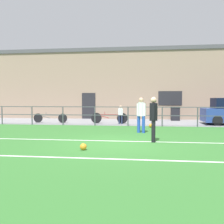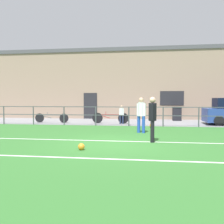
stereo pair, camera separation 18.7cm
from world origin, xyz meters
TOP-DOWN VIEW (x-y plane):
  - ground at (0.00, 0.00)m, footprint 60.00×44.00m
  - field_line_touchline at (0.00, 0.50)m, footprint 36.00×0.11m
  - field_line_hash at (0.00, -2.37)m, footprint 36.00×0.11m
  - pavement_strip at (0.00, 8.50)m, footprint 48.00×5.00m
  - perimeter_fence at (0.00, 6.00)m, footprint 36.07×0.07m
  - clubhouse_facade at (-0.00, 12.20)m, footprint 28.00×2.56m
  - player_goalkeeper at (1.29, 0.52)m, footprint 0.29×0.46m
  - player_striker at (0.81, 3.01)m, footprint 0.43×0.29m
  - soccer_ball_match at (1.33, 5.37)m, footprint 0.22×0.22m
  - soccer_ball_spare at (-0.92, -1.32)m, footprint 0.21×0.21m
  - spectator_child at (-0.54, 7.03)m, footprint 0.32×0.21m
  - bicycle_parked_0 at (-5.28, 7.20)m, footprint 2.32×0.04m
  - bicycle_parked_1 at (-1.30, 7.20)m, footprint 2.39×0.04m
  - trash_bin_0 at (3.23, 10.02)m, footprint 0.65×0.56m

SIDE VIEW (x-z plane):
  - ground at x=0.00m, z-range -0.04..0.00m
  - field_line_touchline at x=0.00m, z-range 0.00..0.00m
  - field_line_hash at x=0.00m, z-range 0.00..0.00m
  - pavement_strip at x=0.00m, z-range 0.00..0.02m
  - soccer_ball_spare at x=-0.92m, z-range 0.00..0.21m
  - soccer_ball_match at x=1.33m, z-range 0.00..0.22m
  - bicycle_parked_0 at x=-5.28m, z-range -0.02..0.70m
  - bicycle_parked_1 at x=-1.30m, z-range -0.01..0.77m
  - trash_bin_0 at x=3.23m, z-range 0.02..1.04m
  - spectator_child at x=-0.54m, z-range 0.10..1.28m
  - perimeter_fence at x=0.00m, z-range 0.17..1.32m
  - player_striker at x=0.81m, z-range 0.11..1.78m
  - player_goalkeeper at x=1.29m, z-range 0.11..1.78m
  - clubhouse_facade at x=0.00m, z-range 0.01..5.71m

